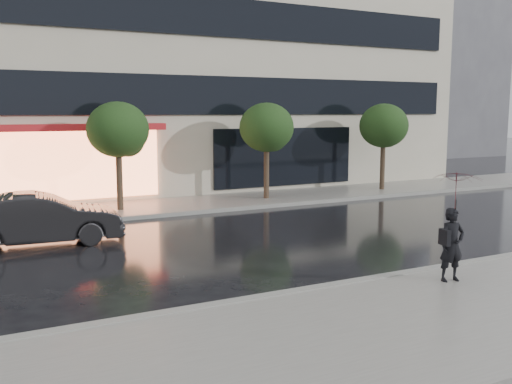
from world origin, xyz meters
TOP-DOWN VIEW (x-y plane):
  - ground at (0.00, 0.00)m, footprint 120.00×120.00m
  - sidewalk_near at (0.00, -3.25)m, footprint 60.00×4.50m
  - sidewalk_far at (0.00, 10.25)m, footprint 60.00×3.50m
  - curb_near at (0.00, -1.00)m, footprint 60.00×0.25m
  - curb_far at (0.00, 8.50)m, footprint 60.00×0.25m
  - office_building at (-0.00, 17.97)m, footprint 30.00×12.76m
  - bg_building_right at (26.00, 28.00)m, footprint 12.00×12.00m
  - tree_mid_west at (-2.94, 10.03)m, footprint 2.20×2.20m
  - tree_mid_east at (3.06, 10.03)m, footprint 2.20×2.20m
  - tree_far_east at (9.06, 10.03)m, footprint 2.20×2.20m
  - parked_car at (-6.18, 6.00)m, footprint 4.47×1.89m
  - pedestrian_with_umbrella at (1.01, -1.91)m, footprint 1.15×1.17m

SIDE VIEW (x-z plane):
  - ground at x=0.00m, z-range 0.00..0.00m
  - sidewalk_near at x=0.00m, z-range 0.00..0.12m
  - sidewalk_far at x=0.00m, z-range 0.00..0.12m
  - curb_near at x=0.00m, z-range 0.00..0.14m
  - curb_far at x=0.00m, z-range 0.00..0.14m
  - parked_car at x=-6.18m, z-range 0.00..1.44m
  - pedestrian_with_umbrella at x=1.01m, z-range 0.54..2.85m
  - tree_mid_west at x=-2.94m, z-range 0.93..4.92m
  - tree_mid_east at x=3.06m, z-range 0.93..4.92m
  - tree_far_east at x=9.06m, z-range 0.93..4.92m
  - bg_building_right at x=26.00m, z-range 0.00..16.00m
  - office_building at x=0.00m, z-range 0.00..18.00m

